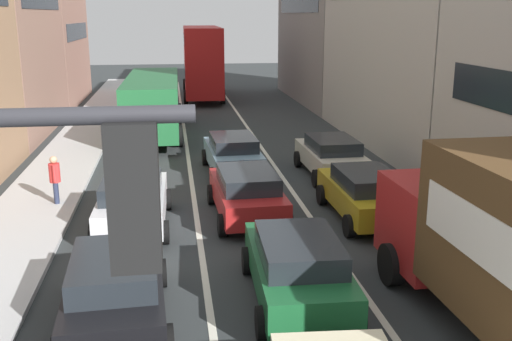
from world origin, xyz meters
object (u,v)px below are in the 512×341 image
Objects in this scene: sedan_centre_lane_second at (297,266)px; wagon_right_lane_far at (331,155)px; bus_far_queue_secondary at (202,59)px; sedan_right_lane_behind_truck at (366,193)px; wagon_left_lane_second at (116,287)px; sedan_left_lane_third at (133,200)px; bus_mid_queue_primary at (153,100)px; pedestrian_mid_sidewalk at (55,178)px; hatchback_centre_lane_third at (247,192)px; coupe_centre_lane_fourth at (233,153)px.

wagon_right_lane_far is at bearing -17.22° from sedan_centre_lane_second.
wagon_right_lane_far is 22.73m from bus_far_queue_secondary.
sedan_right_lane_behind_truck is at bearing -171.95° from bus_far_queue_secondary.
sedan_centre_lane_second is 0.99× the size of wagon_left_lane_second.
sedan_left_lane_third is 8.43m from wagon_right_lane_far.
bus_mid_queue_primary is 11.91m from pedestrian_mid_sidewalk.
sedan_right_lane_behind_truck is 2.60× the size of pedestrian_mid_sidewalk.
wagon_left_lane_second is 2.64× the size of pedestrian_mid_sidewalk.
hatchback_centre_lane_third and wagon_right_lane_far have the same top height.
sedan_centre_lane_second is 1.01× the size of wagon_right_lane_far.
bus_mid_queue_primary reaches higher than coupe_centre_lane_fourth.
hatchback_centre_lane_third is at bearing -83.19° from sedan_left_lane_third.
bus_mid_queue_primary reaches higher than sedan_right_lane_behind_truck.
wagon_left_lane_second is 11.59m from coupe_centre_lane_fourth.
sedan_left_lane_third is 0.41× the size of bus_far_queue_secondary.
sedan_centre_lane_second is 0.41× the size of bus_mid_queue_primary.
sedan_centre_lane_second is at bearing -178.52° from bus_far_queue_secondary.
coupe_centre_lane_fourth is 0.41× the size of bus_mid_queue_primary.
pedestrian_mid_sidewalk is at bearing 116.59° from coupe_centre_lane_fourth.
sedan_centre_lane_second and sedan_left_lane_third have the same top height.
coupe_centre_lane_fourth is at bearing -20.09° from wagon_left_lane_second.
sedan_right_lane_behind_truck is at bearing -54.70° from wagon_left_lane_second.
sedan_right_lane_behind_truck is 9.63m from pedestrian_mid_sidewalk.
bus_mid_queue_primary is at bearing 18.65° from coupe_centre_lane_fourth.
sedan_right_lane_behind_truck is at bearing -30.56° from sedan_centre_lane_second.
sedan_left_lane_third is 3.36m from pedestrian_mid_sidewalk.
pedestrian_mid_sidewalk reaches higher than coupe_centre_lane_fourth.
wagon_right_lane_far is 9.87m from pedestrian_mid_sidewalk.
bus_far_queue_secondary is at bearing 2.23° from sedan_centre_lane_second.
sedan_left_lane_third is (-3.68, 5.13, 0.00)m from sedan_centre_lane_second.
hatchback_centre_lane_third is at bearing -32.25° from wagon_left_lane_second.
pedestrian_mid_sidewalk is at bearing 167.49° from bus_far_queue_secondary.
sedan_left_lane_third is at bearing -2.95° from wagon_left_lane_second.
bus_far_queue_secondary reaches higher than sedan_right_lane_behind_truck.
hatchback_centre_lane_third is 1.01× the size of sedan_right_lane_behind_truck.
hatchback_centre_lane_third is at bearing 176.42° from coupe_centre_lane_fourth.
coupe_centre_lane_fourth is at bearing 29.81° from sedan_right_lane_behind_truck.
sedan_centre_lane_second is 32.16m from bus_far_queue_secondary.
sedan_centre_lane_second is 19.21m from bus_mid_queue_primary.
hatchback_centre_lane_third and coupe_centre_lane_fourth have the same top height.
bus_mid_queue_primary is at bearing 35.75° from wagon_right_lane_far.
hatchback_centre_lane_third is 3.52m from sedan_right_lane_behind_truck.
bus_far_queue_secondary is (-3.31, 27.21, 2.03)m from sedan_right_lane_behind_truck.
wagon_left_lane_second is at bearing 160.39° from coupe_centre_lane_fourth.
sedan_right_lane_behind_truck is 4.86m from wagon_right_lane_far.
hatchback_centre_lane_third is 2.62× the size of pedestrian_mid_sidewalk.
wagon_left_lane_second and coupe_centre_lane_fourth have the same top height.
sedan_centre_lane_second is at bearing 120.59° from pedestrian_mid_sidewalk.
hatchback_centre_lane_third is 26.72m from bus_far_queue_secondary.
wagon_right_lane_far is 0.41× the size of bus_mid_queue_primary.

